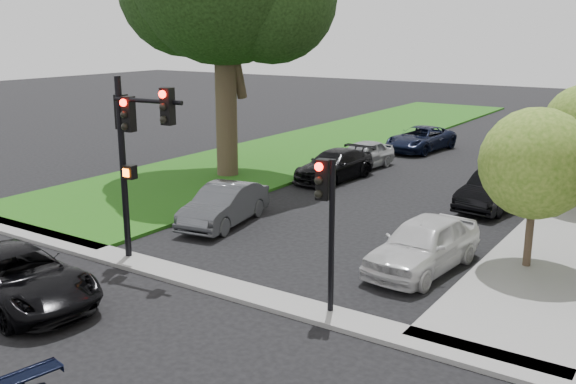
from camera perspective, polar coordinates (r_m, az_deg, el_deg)
The scene contains 15 objects.
ground at distance 15.70m, azimuth -10.36°, elevation -10.87°, with size 140.00×140.00×0.00m, color black.
grass_strip at distance 39.60m, azimuth 4.42°, elevation 4.68°, with size 8.00×44.00×0.12m, color #245817.
sidewalk_cross at distance 17.03m, azimuth -5.66°, elevation -8.42°, with size 60.00×1.00×0.12m, color gray.
small_tree_a at distance 18.73m, azimuth 21.18°, elevation 2.37°, with size 3.07×3.07×4.60m.
traffic_signal_main at distance 18.46m, azimuth -13.66°, elevation 4.79°, with size 2.62×0.68×5.36m.
traffic_signal_secondary at distance 14.74m, azimuth 3.48°, elevation -1.39°, with size 0.50×0.40×3.78m.
car_cross_near at distance 17.23m, azimuth -22.88°, elevation -7.00°, with size 2.28×4.95×1.38m, color black.
car_parked_0 at distance 18.42m, azimuth 11.95°, elevation -4.57°, with size 1.80×4.48×1.53m, color silver.
car_parked_1 at distance 25.46m, azimuth 17.93°, elevation 0.17°, with size 1.53×4.37×1.44m, color black.
car_parked_2 at distance 29.30m, azimuth 20.89°, elevation 1.77°, with size 2.50×5.43×1.51m, color #3F4247.
car_parked_3 at distance 36.17m, azimuth 23.27°, elevation 3.81°, with size 1.85×4.59×1.57m, color black.
car_parked_5 at distance 22.36m, azimuth -5.70°, elevation -1.14°, with size 1.48×4.24×1.40m, color #3F4247.
car_parked_6 at distance 28.96m, azimuth 4.15°, elevation 2.37°, with size 1.88×4.63×1.34m, color black.
car_parked_7 at distance 31.43m, azimuth 6.65°, elevation 3.29°, with size 1.62×4.03×1.37m, color #999BA0.
car_parked_8 at distance 36.72m, azimuth 11.70°, elevation 4.65°, with size 2.26×4.89×1.36m, color black.
Camera 1 is at (10.06, -10.10, 6.60)m, focal length 40.00 mm.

